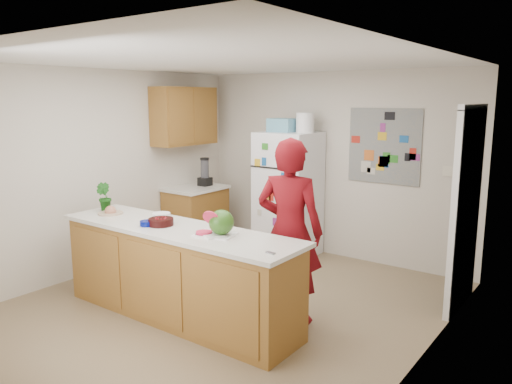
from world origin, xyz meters
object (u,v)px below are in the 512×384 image
Objects in this scene: refrigerator at (288,194)px; person at (290,231)px; watermelon at (221,222)px; cherry_bowl at (161,222)px.

person is at bearing -57.00° from refrigerator.
cherry_bowl is at bearing -175.43° from watermelon.
refrigerator is 2.49m from watermelon.
refrigerator reaches higher than cherry_bowl.
cherry_bowl is at bearing 17.25° from person.
watermelon is at bearing 44.88° from person.
watermelon reaches higher than cherry_bowl.
person is 1.26m from cherry_bowl.
cherry_bowl is at bearing -88.32° from refrigerator.
person is 0.70m from watermelon.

